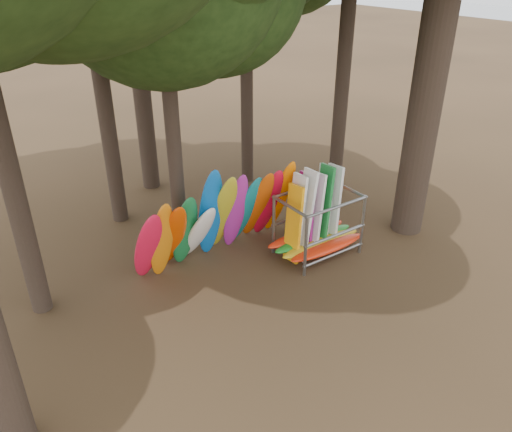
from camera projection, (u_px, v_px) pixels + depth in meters
ground at (288, 280)px, 13.96m from camera, size 120.00×120.00×0.00m
kayak_row at (218, 220)px, 14.36m from camera, size 5.19×1.90×3.23m
storage_rack at (317, 226)px, 14.86m from camera, size 2.93×1.51×2.75m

